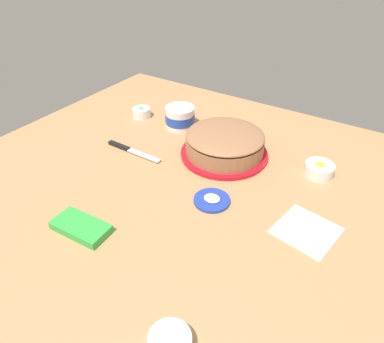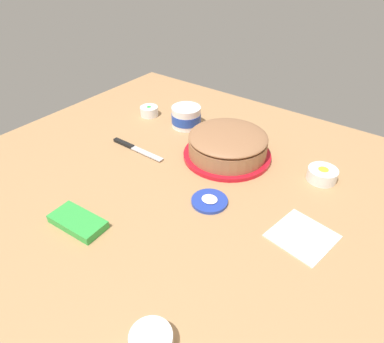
% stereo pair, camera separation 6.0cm
% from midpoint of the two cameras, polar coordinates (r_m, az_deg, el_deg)
% --- Properties ---
extents(ground_plane, '(1.54, 1.54, 0.00)m').
position_cam_midpoint_polar(ground_plane, '(1.06, -2.01, -3.96)').
color(ground_plane, tan).
extents(frosted_cake, '(0.31, 0.31, 0.10)m').
position_cam_midpoint_polar(frosted_cake, '(1.22, 7.30, 4.29)').
color(frosted_cake, red).
rests_on(frosted_cake, ground_plane).
extents(frosting_tub, '(0.12, 0.12, 0.08)m').
position_cam_midpoint_polar(frosting_tub, '(1.41, 0.27, 9.05)').
color(frosting_tub, white).
rests_on(frosting_tub, ground_plane).
extents(frosting_tub_lid, '(0.11, 0.11, 0.02)m').
position_cam_midpoint_polar(frosting_tub_lid, '(1.03, 4.57, -4.88)').
color(frosting_tub_lid, '#233DAD').
rests_on(frosting_tub_lid, ground_plane).
extents(spreading_knife, '(0.24, 0.02, 0.01)m').
position_cam_midpoint_polar(spreading_knife, '(1.29, -8.38, 3.92)').
color(spreading_knife, silver).
rests_on(spreading_knife, ground_plane).
extents(sprinkle_bowl_orange, '(0.09, 0.09, 0.04)m').
position_cam_midpoint_polar(sprinkle_bowl_orange, '(0.74, -4.21, -26.13)').
color(sprinkle_bowl_orange, white).
rests_on(sprinkle_bowl_orange, ground_plane).
extents(sprinkle_bowl_yellow, '(0.09, 0.09, 0.04)m').
position_cam_midpoint_polar(sprinkle_bowl_yellow, '(1.20, 22.03, -0.40)').
color(sprinkle_bowl_yellow, white).
rests_on(sprinkle_bowl_yellow, ground_plane).
extents(sprinkle_bowl_green, '(0.08, 0.08, 0.04)m').
position_cam_midpoint_polar(sprinkle_bowl_green, '(1.51, -5.94, 9.94)').
color(sprinkle_bowl_green, white).
rests_on(sprinkle_bowl_green, ground_plane).
extents(candy_box_lower, '(0.16, 0.09, 0.02)m').
position_cam_midpoint_polar(candy_box_lower, '(1.00, -16.68, -7.97)').
color(candy_box_lower, green).
rests_on(candy_box_lower, ground_plane).
extents(paper_napkin, '(0.17, 0.17, 0.01)m').
position_cam_midpoint_polar(paper_napkin, '(0.99, 19.44, -9.98)').
color(paper_napkin, white).
rests_on(paper_napkin, ground_plane).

